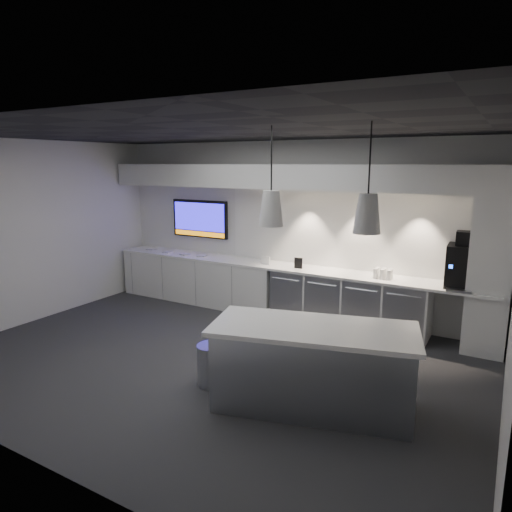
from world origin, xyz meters
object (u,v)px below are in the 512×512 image
Objects in this scene: island at (312,367)px; coffee_machine at (463,264)px; bin at (212,365)px; wall_tv at (200,219)px.

coffee_machine is (1.17, 2.59, 0.76)m from island.
wall_tv is at bearing 128.30° from bin.
island is 4.71× the size of bin.
island is (3.58, -2.83, -1.09)m from wall_tv.
island reaches higher than bin.
coffee_machine is (2.42, 2.70, 0.98)m from bin.
bin is at bearing 170.57° from island.
bin is (-1.25, -0.12, -0.22)m from island.
wall_tv reaches higher than island.
wall_tv is 3.98m from bin.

